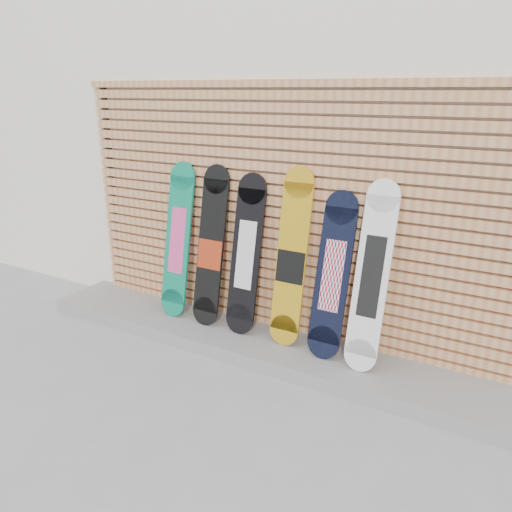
% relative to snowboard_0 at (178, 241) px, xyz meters
% --- Properties ---
extents(ground, '(80.00, 80.00, 0.00)m').
position_rel_snowboard_0_xyz_m(ground, '(1.16, -0.78, -0.85)').
color(ground, gray).
rests_on(ground, ground).
extents(building, '(12.00, 5.00, 3.60)m').
position_rel_snowboard_0_xyz_m(building, '(1.66, 2.72, 0.95)').
color(building, silver).
rests_on(building, ground).
extents(concrete_step, '(4.60, 0.70, 0.12)m').
position_rel_snowboard_0_xyz_m(concrete_step, '(1.01, -0.10, -0.79)').
color(concrete_step, gray).
rests_on(concrete_step, ground).
extents(slat_wall, '(4.26, 0.08, 2.29)m').
position_rel_snowboard_0_xyz_m(slat_wall, '(1.01, 0.19, 0.36)').
color(slat_wall, '#BE7D4F').
rests_on(slat_wall, ground).
extents(snowboard_0, '(0.27, 0.32, 1.46)m').
position_rel_snowboard_0_xyz_m(snowboard_0, '(0.00, 0.00, 0.00)').
color(snowboard_0, '#0C7657').
rests_on(snowboard_0, concrete_step).
extents(snowboard_1, '(0.27, 0.32, 1.47)m').
position_rel_snowboard_0_xyz_m(snowboard_1, '(0.38, -0.00, -0.01)').
color(snowboard_1, black).
rests_on(snowboard_1, concrete_step).
extents(snowboard_2, '(0.28, 0.31, 1.42)m').
position_rel_snowboard_0_xyz_m(snowboard_2, '(0.75, 0.00, -0.02)').
color(snowboard_2, black).
rests_on(snowboard_2, concrete_step).
extents(snowboard_3, '(0.27, 0.30, 1.51)m').
position_rel_snowboard_0_xyz_m(snowboard_3, '(1.20, 0.01, 0.01)').
color(snowboard_3, '#BA8913').
rests_on(snowboard_3, concrete_step).
extents(snowboard_4, '(0.28, 0.35, 1.35)m').
position_rel_snowboard_0_xyz_m(snowboard_4, '(1.58, -0.01, -0.06)').
color(snowboard_4, black).
rests_on(snowboard_4, concrete_step).
extents(snowboard_5, '(0.26, 0.38, 1.47)m').
position_rel_snowboard_0_xyz_m(snowboard_5, '(1.90, -0.03, 0.00)').
color(snowboard_5, white).
rests_on(snowboard_5, concrete_step).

